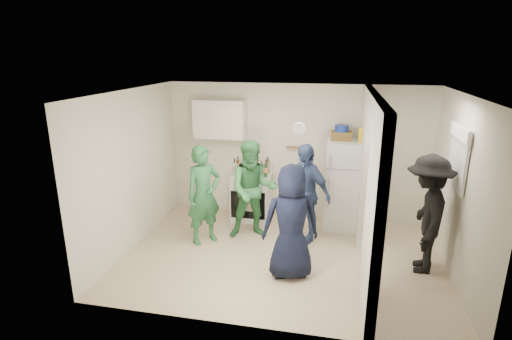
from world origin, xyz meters
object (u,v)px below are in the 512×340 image
at_px(stove, 251,196).
at_px(person_navy, 291,222).
at_px(fridge, 344,185).
at_px(person_green_center, 253,190).
at_px(person_nook, 426,214).
at_px(yellow_cup_stack_top, 361,135).
at_px(wicker_basket, 341,136).
at_px(blue_bowl, 342,128).
at_px(person_denim, 304,193).
at_px(person_green_left, 204,195).

distance_m(stove, person_navy, 2.13).
height_order(fridge, person_green_center, person_green_center).
height_order(person_green_center, person_nook, person_nook).
xyz_separation_m(fridge, yellow_cup_stack_top, (0.22, -0.10, 0.92)).
bearing_deg(wicker_basket, person_navy, -108.02).
bearing_deg(person_green_center, blue_bowl, 13.43).
relative_size(blue_bowl, person_denim, 0.15).
bearing_deg(person_green_left, person_navy, -73.82).
height_order(stove, person_navy, person_navy).
relative_size(person_green_left, person_navy, 1.01).
bearing_deg(person_navy, person_nook, -179.12).
bearing_deg(person_green_center, fridge, 10.23).
distance_m(blue_bowl, person_green_center, 1.85).
relative_size(person_green_center, person_nook, 0.97).
relative_size(wicker_basket, blue_bowl, 1.46).
distance_m(fridge, yellow_cup_stack_top, 0.95).
height_order(person_green_left, person_navy, person_green_left).
bearing_deg(person_denim, person_green_left, -135.84).
bearing_deg(person_navy, person_green_center, -70.99).
xyz_separation_m(wicker_basket, blue_bowl, (0.00, 0.00, 0.13)).
relative_size(fridge, person_denim, 0.96).
bearing_deg(blue_bowl, person_denim, -126.48).
distance_m(person_green_left, person_denim, 1.63).
height_order(yellow_cup_stack_top, person_nook, yellow_cup_stack_top).
distance_m(fridge, blue_bowl, 1.00).
bearing_deg(person_green_left, wicker_basket, -19.20).
bearing_deg(blue_bowl, fridge, -26.57).
bearing_deg(blue_bowl, stove, -179.27).
height_order(fridge, wicker_basket, wicker_basket).
distance_m(yellow_cup_stack_top, person_green_left, 2.78).
bearing_deg(person_denim, blue_bowl, 83.67).
xyz_separation_m(fridge, person_denim, (-0.64, -0.68, 0.04)).
xyz_separation_m(blue_bowl, person_green_center, (-1.39, -0.78, -0.95)).
relative_size(yellow_cup_stack_top, person_green_center, 0.15).
xyz_separation_m(person_green_center, person_nook, (2.61, -0.56, 0.02)).
bearing_deg(person_green_left, person_denim, -33.15).
distance_m(wicker_basket, person_green_center, 1.79).
xyz_separation_m(stove, blue_bowl, (1.58, 0.02, 1.35)).
xyz_separation_m(stove, person_nook, (2.80, -1.31, 0.42)).
bearing_deg(wicker_basket, person_denim, -126.48).
height_order(person_green_center, person_navy, person_green_center).
bearing_deg(stove, wicker_basket, 0.73).
xyz_separation_m(blue_bowl, person_denim, (-0.54, -0.73, -0.96)).
bearing_deg(person_navy, stove, -78.45).
bearing_deg(wicker_basket, person_green_left, -152.03).
height_order(wicker_basket, person_nook, wicker_basket).
distance_m(stove, person_green_left, 1.29).
xyz_separation_m(person_green_center, person_denim, (0.84, 0.04, -0.01)).
distance_m(person_denim, person_navy, 1.15).
xyz_separation_m(blue_bowl, yellow_cup_stack_top, (0.32, -0.15, -0.08)).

